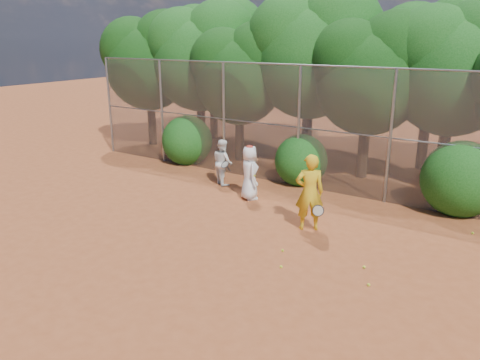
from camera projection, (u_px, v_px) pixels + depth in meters
The scene contains 22 objects.
ground at pixel (216, 261), 10.61m from camera, with size 80.00×80.00×0.00m, color brown.
fence_back at pixel (323, 129), 14.86m from camera, with size 20.05×0.09×4.03m.
tree_0 at pixel (150, 58), 20.81m from camera, with size 4.38×3.81×6.00m.
tree_1 at pixel (201, 53), 19.83m from camera, with size 4.64×4.03×6.35m.
tree_2 at pixel (241, 71), 18.14m from camera, with size 3.99×3.47×5.47m.
tree_3 at pixel (312, 49), 17.38m from camera, with size 4.89×4.26×6.70m.
tree_4 at pixel (371, 70), 15.78m from camera, with size 4.19×3.64×5.73m.
tree_5 at pixel (457, 63), 15.03m from camera, with size 4.51×3.92×6.17m.
tree_9 at pixel (214, 47), 22.14m from camera, with size 4.83×4.20×6.62m.
tree_10 at pixel (313, 42), 19.60m from camera, with size 5.15×4.48×7.06m.
tree_11 at pixel (435, 56), 16.79m from camera, with size 4.64×4.03×6.35m.
bush_0 at pixel (187, 138), 18.49m from camera, with size 2.00×2.00×2.00m, color #124812.
bush_1 at pixel (301, 158), 15.90m from camera, with size 1.80×1.80×1.80m, color #124812.
bush_2 at pixel (461, 175), 13.22m from camera, with size 2.20×2.20×2.20m, color #124812.
player_yellow at pixel (309, 192), 12.06m from camera, with size 0.96×0.81×2.03m.
player_teen at pixel (250, 172), 14.39m from camera, with size 0.98×0.94×1.72m.
player_white at pixel (223, 162), 15.87m from camera, with size 0.95×0.90×1.56m.
ball_0 at pixel (283, 250), 11.04m from camera, with size 0.07×0.07×0.07m, color #C7D126.
ball_1 at pixel (369, 285), 9.51m from camera, with size 0.07×0.07×0.07m, color #C7D126.
ball_2 at pixel (364, 267), 10.24m from camera, with size 0.07×0.07×0.07m, color #C7D126.
ball_3 at pixel (281, 267), 10.26m from camera, with size 0.07×0.07×0.07m, color #C7D126.
ball_4 at pixel (473, 233), 12.00m from camera, with size 0.07×0.07×0.07m, color #C7D126.
Camera 1 is at (5.71, -7.72, 4.90)m, focal length 35.00 mm.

